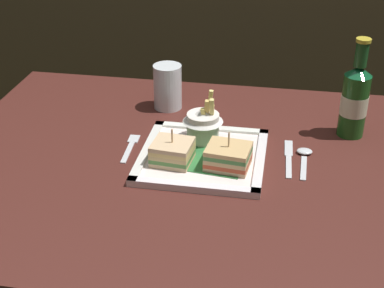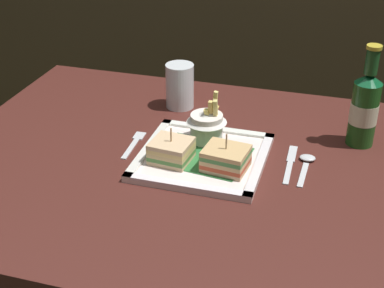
{
  "view_description": "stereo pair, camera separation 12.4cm",
  "coord_description": "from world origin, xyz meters",
  "px_view_note": "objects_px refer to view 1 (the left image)",
  "views": [
    {
      "loc": [
        0.21,
        -1.06,
        1.38
      ],
      "look_at": [
        0.02,
        0.01,
        0.77
      ],
      "focal_mm": 53.21,
      "sensor_mm": 36.0,
      "label": 1
    },
    {
      "loc": [
        0.33,
        -1.03,
        1.38
      ],
      "look_at": [
        0.02,
        0.01,
        0.77
      ],
      "focal_mm": 53.21,
      "sensor_mm": 36.0,
      "label": 2
    }
  ],
  "objects_px": {
    "spoon": "(304,156)",
    "water_glass": "(168,89)",
    "dining_table": "(182,204)",
    "square_plate": "(203,157)",
    "knife": "(289,157)",
    "sandwich_half_left": "(172,152)",
    "fries_cup": "(203,122)",
    "beer_bottle": "(355,99)",
    "sandwich_half_right": "(228,157)",
    "fork": "(130,147)"
  },
  "relations": [
    {
      "from": "square_plate",
      "to": "sandwich_half_left",
      "type": "xyz_separation_m",
      "value": [
        -0.06,
        -0.04,
        0.03
      ]
    },
    {
      "from": "fries_cup",
      "to": "water_glass",
      "type": "relative_size",
      "value": 1.0
    },
    {
      "from": "knife",
      "to": "fries_cup",
      "type": "bearing_deg",
      "value": 171.42
    },
    {
      "from": "dining_table",
      "to": "spoon",
      "type": "relative_size",
      "value": 8.29
    },
    {
      "from": "sandwich_half_right",
      "to": "fork",
      "type": "height_order",
      "value": "sandwich_half_right"
    },
    {
      "from": "square_plate",
      "to": "water_glass",
      "type": "distance_m",
      "value": 0.29
    },
    {
      "from": "water_glass",
      "to": "spoon",
      "type": "xyz_separation_m",
      "value": [
        0.35,
        -0.2,
        -0.05
      ]
    },
    {
      "from": "fries_cup",
      "to": "fork",
      "type": "bearing_deg",
      "value": -164.23
    },
    {
      "from": "sandwich_half_right",
      "to": "dining_table",
      "type": "bearing_deg",
      "value": 167.44
    },
    {
      "from": "beer_bottle",
      "to": "water_glass",
      "type": "bearing_deg",
      "value": 171.04
    },
    {
      "from": "beer_bottle",
      "to": "water_glass",
      "type": "relative_size",
      "value": 2.05
    },
    {
      "from": "fries_cup",
      "to": "beer_bottle",
      "type": "xyz_separation_m",
      "value": [
        0.34,
        0.11,
        0.04
      ]
    },
    {
      "from": "dining_table",
      "to": "fries_cup",
      "type": "distance_m",
      "value": 0.2
    },
    {
      "from": "dining_table",
      "to": "fries_cup",
      "type": "relative_size",
      "value": 9.31
    },
    {
      "from": "beer_bottle",
      "to": "fork",
      "type": "height_order",
      "value": "beer_bottle"
    },
    {
      "from": "spoon",
      "to": "sandwich_half_right",
      "type": "bearing_deg",
      "value": -152.69
    },
    {
      "from": "spoon",
      "to": "water_glass",
      "type": "bearing_deg",
      "value": 150.19
    },
    {
      "from": "water_glass",
      "to": "knife",
      "type": "height_order",
      "value": "water_glass"
    },
    {
      "from": "sandwich_half_right",
      "to": "water_glass",
      "type": "distance_m",
      "value": 0.34
    },
    {
      "from": "square_plate",
      "to": "fork",
      "type": "bearing_deg",
      "value": 171.7
    },
    {
      "from": "fork",
      "to": "spoon",
      "type": "xyz_separation_m",
      "value": [
        0.39,
        0.02,
        0.0
      ]
    },
    {
      "from": "dining_table",
      "to": "fries_cup",
      "type": "height_order",
      "value": "fries_cup"
    },
    {
      "from": "fork",
      "to": "knife",
      "type": "bearing_deg",
      "value": 2.51
    },
    {
      "from": "fries_cup",
      "to": "spoon",
      "type": "xyz_separation_m",
      "value": [
        0.23,
        -0.02,
        -0.05
      ]
    },
    {
      "from": "dining_table",
      "to": "square_plate",
      "type": "height_order",
      "value": "square_plate"
    },
    {
      "from": "sandwich_half_left",
      "to": "spoon",
      "type": "xyz_separation_m",
      "value": [
        0.28,
        0.08,
        -0.03
      ]
    },
    {
      "from": "sandwich_half_right",
      "to": "fries_cup",
      "type": "xyz_separation_m",
      "value": [
        -0.07,
        0.11,
        0.02
      ]
    },
    {
      "from": "beer_bottle",
      "to": "water_glass",
      "type": "xyz_separation_m",
      "value": [
        -0.46,
        0.07,
        -0.04
      ]
    },
    {
      "from": "knife",
      "to": "sandwich_half_left",
      "type": "bearing_deg",
      "value": -162.63
    },
    {
      "from": "dining_table",
      "to": "beer_bottle",
      "type": "bearing_deg",
      "value": 26.9
    },
    {
      "from": "sandwich_half_right",
      "to": "knife",
      "type": "bearing_deg",
      "value": 31.35
    },
    {
      "from": "sandwich_half_right",
      "to": "square_plate",
      "type": "bearing_deg",
      "value": 148.7
    },
    {
      "from": "sandwich_half_left",
      "to": "beer_bottle",
      "type": "relative_size",
      "value": 0.38
    },
    {
      "from": "dining_table",
      "to": "square_plate",
      "type": "xyz_separation_m",
      "value": [
        0.05,
        0.01,
        0.12
      ]
    },
    {
      "from": "dining_table",
      "to": "sandwich_half_right",
      "type": "distance_m",
      "value": 0.19
    },
    {
      "from": "sandwich_half_left",
      "to": "fries_cup",
      "type": "distance_m",
      "value": 0.12
    },
    {
      "from": "water_glass",
      "to": "knife",
      "type": "relative_size",
      "value": 0.71
    },
    {
      "from": "dining_table",
      "to": "spoon",
      "type": "xyz_separation_m",
      "value": [
        0.27,
        0.06,
        0.12
      ]
    },
    {
      "from": "beer_bottle",
      "to": "fork",
      "type": "relative_size",
      "value": 1.84
    },
    {
      "from": "beer_bottle",
      "to": "spoon",
      "type": "xyz_separation_m",
      "value": [
        -0.11,
        -0.13,
        -0.09
      ]
    },
    {
      "from": "beer_bottle",
      "to": "water_glass",
      "type": "height_order",
      "value": "beer_bottle"
    },
    {
      "from": "beer_bottle",
      "to": "fork",
      "type": "bearing_deg",
      "value": -163.17
    },
    {
      "from": "dining_table",
      "to": "water_glass",
      "type": "distance_m",
      "value": 0.32
    },
    {
      "from": "sandwich_half_right",
      "to": "fries_cup",
      "type": "bearing_deg",
      "value": 123.42
    },
    {
      "from": "beer_bottle",
      "to": "knife",
      "type": "relative_size",
      "value": 1.45
    },
    {
      "from": "square_plate",
      "to": "fork",
      "type": "relative_size",
      "value": 2.11
    },
    {
      "from": "water_glass",
      "to": "knife",
      "type": "bearing_deg",
      "value": -33.12
    },
    {
      "from": "spoon",
      "to": "knife",
      "type": "bearing_deg",
      "value": -170.36
    },
    {
      "from": "spoon",
      "to": "beer_bottle",
      "type": "bearing_deg",
      "value": 50.64
    },
    {
      "from": "square_plate",
      "to": "knife",
      "type": "xyz_separation_m",
      "value": [
        0.19,
        0.04,
        -0.0
      ]
    }
  ]
}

